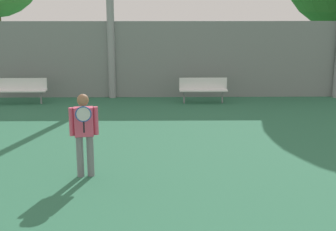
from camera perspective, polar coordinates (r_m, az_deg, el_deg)
tennis_player at (r=9.45m, az=-10.19°, el=-1.74°), size 0.57×0.44×1.70m
bench_courtside_near at (r=16.52m, az=4.32°, el=3.44°), size 1.68×0.40×0.88m
bench_courtside_far at (r=17.19m, az=-17.70°, el=3.24°), size 1.92×0.40×0.88m
back_fence at (r=17.48m, az=5.24°, el=6.80°), size 28.56×0.06×2.80m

